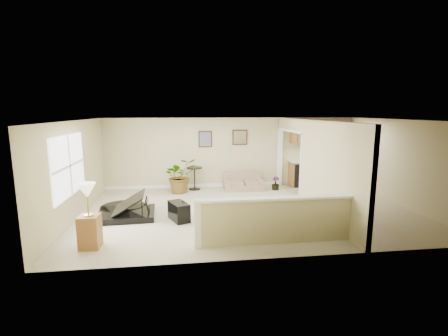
{
  "coord_description": "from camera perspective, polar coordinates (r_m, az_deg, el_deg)",
  "views": [
    {
      "loc": [
        -1.78,
        -8.55,
        2.74
      ],
      "look_at": [
        -0.61,
        0.4,
        1.15
      ],
      "focal_mm": 26.0,
      "sensor_mm": 36.0,
      "label": 1
    }
  ],
  "objects": [
    {
      "name": "left_wall",
      "position": [
        9.1,
        -24.71,
        -0.34
      ],
      "size": [
        0.04,
        6.0,
        2.5
      ],
      "primitive_type": "cube",
      "color": "#C1B684",
      "rests_on": "floor"
    },
    {
      "name": "palm_plant",
      "position": [
        11.04,
        -7.74,
        -1.37
      ],
      "size": [
        1.33,
        1.25,
        1.18
      ],
      "color": "black",
      "rests_on": "floor"
    },
    {
      "name": "left_window",
      "position": [
        8.59,
        -25.68,
        0.38
      ],
      "size": [
        0.05,
        2.15,
        1.45
      ],
      "primitive_type": "cube",
      "color": "white",
      "rests_on": "left_wall"
    },
    {
      "name": "back_wall",
      "position": [
        11.78,
        1.32,
        2.75
      ],
      "size": [
        9.0,
        0.04,
        2.5
      ],
      "primitive_type": "cube",
      "color": "#C1B684",
      "rests_on": "floor"
    },
    {
      "name": "small_plant",
      "position": [
        11.53,
        9.04,
        -2.84
      ],
      "size": [
        0.34,
        0.34,
        0.47
      ],
      "color": "black",
      "rests_on": "floor"
    },
    {
      "name": "loveseat",
      "position": [
        11.48,
        3.39,
        -2.29
      ],
      "size": [
        1.38,
        0.8,
        0.78
      ],
      "rotation": [
        0.0,
        0.0,
        -0.02
      ],
      "color": "tan",
      "rests_on": "floor"
    },
    {
      "name": "kitchen_vinyl",
      "position": [
        10.24,
        21.8,
        -6.21
      ],
      "size": [
        2.7,
        6.0,
        0.01
      ],
      "primitive_type": "cube",
      "color": "gray",
      "rests_on": "floor"
    },
    {
      "name": "interior_partition",
      "position": [
        9.63,
        14.5,
        0.6
      ],
      "size": [
        0.18,
        5.99,
        2.5
      ],
      "color": "#C1B684",
      "rests_on": "floor"
    },
    {
      "name": "kitchen_cabinets",
      "position": [
        12.47,
        16.16,
        0.99
      ],
      "size": [
        2.36,
        0.65,
        2.33
      ],
      "color": "olive",
      "rests_on": "floor"
    },
    {
      "name": "piano_bench",
      "position": [
        8.35,
        -7.93,
        -7.57
      ],
      "size": [
        0.59,
        0.78,
        0.46
      ],
      "primitive_type": "cube",
      "rotation": [
        0.0,
        0.0,
        0.39
      ],
      "color": "black",
      "rests_on": "floor"
    },
    {
      "name": "right_wall",
      "position": [
        10.71,
        28.56,
        0.79
      ],
      "size": [
        0.04,
        6.0,
        2.5
      ],
      "primitive_type": "cube",
      "color": "#C1B684",
      "rests_on": "floor"
    },
    {
      "name": "lamp_stand",
      "position": [
        7.12,
        -22.64,
        -8.56
      ],
      "size": [
        0.41,
        0.41,
        1.34
      ],
      "color": "olive",
      "rests_on": "floor"
    },
    {
      "name": "ceiling",
      "position": [
        8.74,
        4.37,
        8.41
      ],
      "size": [
        9.0,
        6.0,
        0.04
      ],
      "primitive_type": "cube",
      "color": "white",
      "rests_on": "back_wall"
    },
    {
      "name": "front_wall",
      "position": [
        6.02,
        10.04,
        -4.48
      ],
      "size": [
        9.0,
        0.04,
        2.5
      ],
      "primitive_type": "cube",
      "color": "#C1B684",
      "rests_on": "floor"
    },
    {
      "name": "wall_mirror",
      "position": [
        11.75,
        2.81,
        5.41
      ],
      "size": [
        0.55,
        0.04,
        0.55
      ],
      "color": "#3B2115",
      "rests_on": "back_wall"
    },
    {
      "name": "accent_table",
      "position": [
        11.42,
        -5.21,
        -1.29
      ],
      "size": [
        0.55,
        0.55,
        0.8
      ],
      "color": "black",
      "rests_on": "floor"
    },
    {
      "name": "wall_art_left",
      "position": [
        11.6,
        -3.31,
        5.1
      ],
      "size": [
        0.48,
        0.04,
        0.58
      ],
      "color": "#3B2115",
      "rests_on": "back_wall"
    },
    {
      "name": "floor",
      "position": [
        9.16,
        4.16,
        -7.43
      ],
      "size": [
        9.0,
        9.0,
        0.0
      ],
      "primitive_type": "plane",
      "color": "tan",
      "rests_on": "ground"
    },
    {
      "name": "pony_half_wall",
      "position": [
        6.89,
        8.7,
        -8.92
      ],
      "size": [
        3.42,
        0.22,
        1.0
      ],
      "color": "#C1B684",
      "rests_on": "floor"
    },
    {
      "name": "piano",
      "position": [
        8.94,
        -17.01,
        -4.48
      ],
      "size": [
        1.75,
        1.82,
        1.37
      ],
      "rotation": [
        0.0,
        0.0,
        0.06
      ],
      "color": "black",
      "rests_on": "floor"
    }
  ]
}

